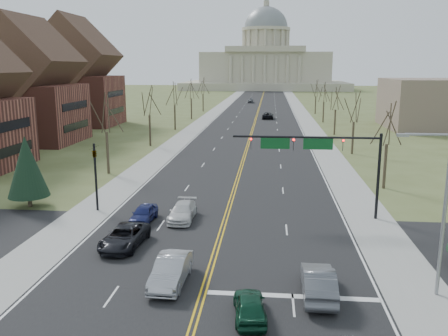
% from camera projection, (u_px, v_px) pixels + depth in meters
% --- Properties ---
extents(ground, '(600.00, 600.00, 0.00)m').
position_uv_depth(ground, '(206.00, 284.00, 27.69)').
color(ground, '#4C562B').
rests_on(ground, ground).
extents(road, '(20.00, 380.00, 0.01)m').
position_uv_depth(road, '(258.00, 111.00, 134.72)').
color(road, black).
rests_on(road, ground).
extents(cross_road, '(120.00, 14.00, 0.01)m').
position_uv_depth(cross_road, '(217.00, 246.00, 33.53)').
color(cross_road, black).
rests_on(cross_road, ground).
extents(sidewalk_left, '(4.00, 380.00, 0.03)m').
position_uv_depth(sidewalk_left, '(216.00, 111.00, 135.87)').
color(sidewalk_left, gray).
rests_on(sidewalk_left, ground).
extents(sidewalk_right, '(4.00, 380.00, 0.03)m').
position_uv_depth(sidewalk_right, '(301.00, 112.00, 133.57)').
color(sidewalk_right, gray).
rests_on(sidewalk_right, ground).
extents(center_line, '(0.42, 380.00, 0.01)m').
position_uv_depth(center_line, '(258.00, 111.00, 134.72)').
color(center_line, gold).
rests_on(center_line, road).
extents(edge_line_left, '(0.15, 380.00, 0.01)m').
position_uv_depth(edge_line_left, '(224.00, 111.00, 135.66)').
color(edge_line_left, silver).
rests_on(edge_line_left, road).
extents(edge_line_right, '(0.15, 380.00, 0.01)m').
position_uv_depth(edge_line_right, '(293.00, 112.00, 133.78)').
color(edge_line_right, silver).
rests_on(edge_line_right, road).
extents(stop_bar, '(9.50, 0.50, 0.01)m').
position_uv_depth(stop_bar, '(293.00, 296.00, 26.24)').
color(stop_bar, silver).
rests_on(stop_bar, road).
extents(capitol, '(90.00, 60.00, 50.00)m').
position_uv_depth(capitol, '(265.00, 63.00, 267.88)').
color(capitol, '#B1AC93').
rests_on(capitol, ground).
extents(signal_mast, '(12.12, 0.44, 7.20)m').
position_uv_depth(signal_mast, '(317.00, 150.00, 38.90)').
color(signal_mast, black).
rests_on(signal_mast, ground).
extents(signal_left, '(0.32, 0.36, 6.00)m').
position_uv_depth(signal_left, '(95.00, 169.00, 41.15)').
color(signal_left, black).
rests_on(signal_left, ground).
extents(street_light, '(2.90, 0.25, 9.07)m').
position_uv_depth(street_light, '(440.00, 205.00, 25.37)').
color(street_light, gray).
rests_on(street_light, ground).
extents(tree_r_0, '(3.74, 3.74, 8.50)m').
position_uv_depth(tree_r_0, '(388.00, 126.00, 48.18)').
color(tree_r_0, '#372D20').
rests_on(tree_r_0, ground).
extents(tree_l_0, '(3.96, 3.96, 9.00)m').
position_uv_depth(tree_l_0, '(106.00, 115.00, 54.96)').
color(tree_l_0, '#372D20').
rests_on(tree_l_0, ground).
extents(tree_r_1, '(3.74, 3.74, 8.50)m').
position_uv_depth(tree_r_1, '(354.00, 109.00, 67.64)').
color(tree_r_1, '#372D20').
rests_on(tree_r_1, ground).
extents(tree_l_1, '(3.96, 3.96, 9.00)m').
position_uv_depth(tree_l_1, '(149.00, 102.00, 74.42)').
color(tree_l_1, '#372D20').
rests_on(tree_l_1, ground).
extents(tree_r_2, '(3.74, 3.74, 8.50)m').
position_uv_depth(tree_r_2, '(336.00, 99.00, 87.10)').
color(tree_r_2, '#372D20').
rests_on(tree_r_2, ground).
extents(tree_l_2, '(3.96, 3.96, 9.00)m').
position_uv_depth(tree_l_2, '(174.00, 95.00, 93.89)').
color(tree_l_2, '#372D20').
rests_on(tree_l_2, ground).
extents(tree_r_3, '(3.74, 3.74, 8.50)m').
position_uv_depth(tree_r_3, '(324.00, 93.00, 106.57)').
color(tree_r_3, '#372D20').
rests_on(tree_r_3, ground).
extents(tree_l_3, '(3.96, 3.96, 9.00)m').
position_uv_depth(tree_l_3, '(191.00, 90.00, 113.35)').
color(tree_l_3, '#372D20').
rests_on(tree_l_3, ground).
extents(tree_r_4, '(3.74, 3.74, 8.50)m').
position_uv_depth(tree_r_4, '(316.00, 89.00, 126.03)').
color(tree_r_4, '#372D20').
rests_on(tree_r_4, ground).
extents(tree_l_4, '(3.96, 3.96, 9.00)m').
position_uv_depth(tree_l_4, '(203.00, 87.00, 132.81)').
color(tree_l_4, '#372D20').
rests_on(tree_l_4, ground).
extents(conifer_l, '(3.64, 3.64, 6.50)m').
position_uv_depth(conifer_l, '(27.00, 166.00, 42.25)').
color(conifer_l, '#372D20').
rests_on(conifer_l, ground).
extents(bldg_left_mid, '(15.10, 14.28, 20.75)m').
position_uv_depth(bldg_left_mid, '(30.00, 91.00, 78.00)').
color(bldg_left_mid, brown).
rests_on(bldg_left_mid, ground).
extents(bldg_left_far, '(17.10, 14.28, 23.25)m').
position_uv_depth(bldg_left_far, '(76.00, 80.00, 101.33)').
color(bldg_left_far, brown).
rests_on(bldg_left_far, ground).
extents(car_nb_inner_lead, '(2.02, 4.07, 1.33)m').
position_uv_depth(car_nb_inner_lead, '(250.00, 306.00, 23.82)').
color(car_nb_inner_lead, '#0C3723').
rests_on(car_nb_inner_lead, road).
extents(car_nb_outer_lead, '(1.79, 5.01, 1.64)m').
position_uv_depth(car_nb_outer_lead, '(318.00, 282.00, 26.12)').
color(car_nb_outer_lead, '#55585E').
rests_on(car_nb_outer_lead, road).
extents(car_sb_inner_lead, '(1.88, 4.97, 1.62)m').
position_uv_depth(car_sb_inner_lead, '(171.00, 270.00, 27.62)').
color(car_sb_inner_lead, '#96989D').
rests_on(car_sb_inner_lead, road).
extents(car_sb_outer_lead, '(2.77, 5.39, 1.45)m').
position_uv_depth(car_sb_outer_lead, '(124.00, 237.00, 33.35)').
color(car_sb_outer_lead, black).
rests_on(car_sb_outer_lead, road).
extents(car_sb_inner_second, '(1.95, 4.77, 1.38)m').
position_uv_depth(car_sb_inner_second, '(183.00, 212.00, 39.20)').
color(car_sb_inner_second, silver).
rests_on(car_sb_inner_second, road).
extents(car_sb_outer_second, '(1.77, 4.09, 1.37)m').
position_uv_depth(car_sb_outer_second, '(144.00, 214.00, 38.72)').
color(car_sb_outer_second, navy).
rests_on(car_sb_outer_second, road).
extents(car_far_nb, '(2.71, 5.66, 1.56)m').
position_uv_depth(car_far_nb, '(268.00, 116.00, 115.20)').
color(car_far_nb, black).
rests_on(car_far_nb, road).
extents(car_far_sb, '(2.11, 4.82, 1.62)m').
position_uv_depth(car_far_sb, '(251.00, 100.00, 165.62)').
color(car_far_sb, '#54585D').
rests_on(car_far_sb, road).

